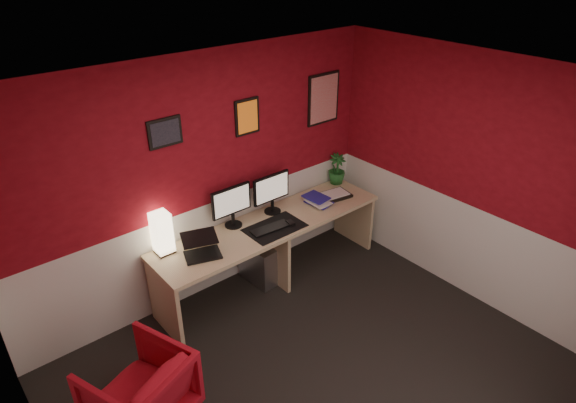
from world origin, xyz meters
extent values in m
cube|color=black|center=(0.00, 0.00, 0.00)|extent=(4.00, 3.50, 0.01)
cube|color=white|center=(0.00, 0.00, 2.50)|extent=(4.00, 3.50, 0.01)
cube|color=maroon|center=(0.00, 1.75, 1.25)|extent=(4.00, 0.01, 2.50)
cube|color=maroon|center=(2.00, 0.00, 1.25)|extent=(0.01, 3.50, 2.50)
cube|color=silver|center=(0.00, 1.75, 0.50)|extent=(4.00, 0.01, 1.00)
cube|color=silver|center=(2.00, 0.00, 0.50)|extent=(0.01, 3.50, 1.00)
cube|color=tan|center=(0.54, 1.41, 0.36)|extent=(2.60, 0.65, 0.73)
cube|color=#FFE5B2|center=(-0.56, 1.64, 0.93)|extent=(0.16, 0.16, 0.40)
cube|color=black|center=(-0.31, 1.36, 0.84)|extent=(0.39, 0.33, 0.22)
cube|color=black|center=(0.21, 1.62, 1.02)|extent=(0.45, 0.06, 0.58)
cube|color=black|center=(0.70, 1.58, 1.02)|extent=(0.45, 0.06, 0.58)
cube|color=black|center=(0.51, 1.31, 0.73)|extent=(0.60, 0.38, 0.01)
cube|color=black|center=(0.46, 1.31, 0.74)|extent=(0.43, 0.18, 0.02)
cube|color=black|center=(0.67, 1.25, 0.75)|extent=(0.08, 0.11, 0.03)
imported|color=#242094|center=(1.10, 1.38, 0.74)|extent=(0.24, 0.30, 0.03)
imported|color=silver|center=(1.08, 1.38, 0.77)|extent=(0.21, 0.28, 0.02)
imported|color=#242094|center=(1.10, 1.43, 0.79)|extent=(0.22, 0.29, 0.03)
cube|color=black|center=(1.46, 1.40, 0.74)|extent=(0.39, 0.30, 0.03)
imported|color=#19591E|center=(1.72, 1.64, 0.91)|extent=(0.24, 0.24, 0.37)
cube|color=#99999E|center=(0.42, 1.50, 0.23)|extent=(0.23, 0.46, 0.45)
imported|color=#A51421|center=(-1.33, 0.66, 0.31)|extent=(0.87, 0.88, 0.63)
cube|color=black|center=(-0.36, 1.74, 1.85)|extent=(0.32, 0.02, 0.26)
cube|color=orange|center=(0.52, 1.74, 1.80)|extent=(0.28, 0.02, 0.36)
cube|color=red|center=(1.55, 1.74, 1.78)|extent=(0.44, 0.02, 0.56)
camera|label=1|loc=(-2.11, -2.04, 3.37)|focal=30.54mm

